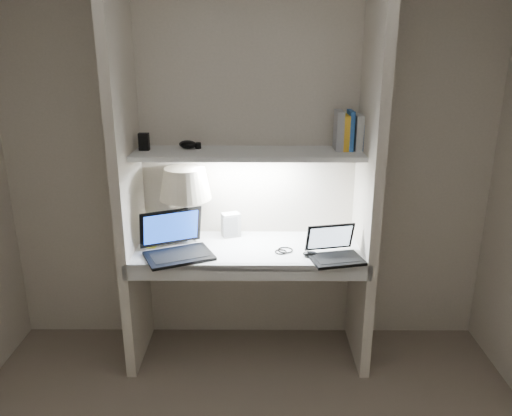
{
  "coord_description": "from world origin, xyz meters",
  "views": [
    {
      "loc": [
        0.06,
        -1.69,
        1.98
      ],
      "look_at": [
        0.05,
        1.05,
        1.09
      ],
      "focal_mm": 35.0,
      "sensor_mm": 36.0,
      "label": 1
    }
  ],
  "objects_px": {
    "speaker": "(231,225)",
    "book_row": "(353,131)",
    "laptop_netbook": "(334,251)",
    "table_lamp": "(185,192)",
    "laptop_main": "(176,245)"
  },
  "relations": [
    {
      "from": "speaker",
      "to": "book_row",
      "type": "height_order",
      "value": "book_row"
    },
    {
      "from": "laptop_netbook",
      "to": "book_row",
      "type": "distance_m",
      "value": 0.75
    },
    {
      "from": "table_lamp",
      "to": "book_row",
      "type": "bearing_deg",
      "value": 1.94
    },
    {
      "from": "laptop_main",
      "to": "laptop_netbook",
      "type": "relative_size",
      "value": 1.4
    },
    {
      "from": "table_lamp",
      "to": "speaker",
      "type": "distance_m",
      "value": 0.38
    },
    {
      "from": "laptop_main",
      "to": "speaker",
      "type": "bearing_deg",
      "value": 18.33
    },
    {
      "from": "table_lamp",
      "to": "laptop_main",
      "type": "bearing_deg",
      "value": -100.01
    },
    {
      "from": "table_lamp",
      "to": "laptop_netbook",
      "type": "bearing_deg",
      "value": -17.0
    },
    {
      "from": "table_lamp",
      "to": "speaker",
      "type": "bearing_deg",
      "value": 14.97
    },
    {
      "from": "laptop_main",
      "to": "book_row",
      "type": "xyz_separation_m",
      "value": [
        1.08,
        0.26,
        0.65
      ]
    },
    {
      "from": "speaker",
      "to": "book_row",
      "type": "bearing_deg",
      "value": -24.18
    },
    {
      "from": "laptop_main",
      "to": "laptop_netbook",
      "type": "bearing_deg",
      "value": -28.02
    },
    {
      "from": "laptop_netbook",
      "to": "speaker",
      "type": "xyz_separation_m",
      "value": [
        -0.64,
        0.35,
        0.04
      ]
    },
    {
      "from": "table_lamp",
      "to": "speaker",
      "type": "relative_size",
      "value": 3.02
    },
    {
      "from": "table_lamp",
      "to": "laptop_main",
      "type": "relative_size",
      "value": 0.99
    }
  ]
}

